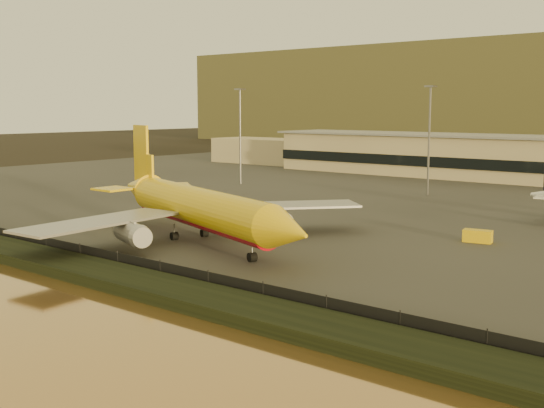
# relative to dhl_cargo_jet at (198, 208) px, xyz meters

# --- Properties ---
(ground) EXTENTS (900.00, 900.00, 0.00)m
(ground) POSITION_rel_dhl_cargo_jet_xyz_m (11.19, -6.24, -5.35)
(ground) COLOR black
(ground) RESTS_ON ground
(embankment) EXTENTS (320.00, 7.00, 1.40)m
(embankment) POSITION_rel_dhl_cargo_jet_xyz_m (11.19, -23.24, -4.65)
(embankment) COLOR black
(embankment) RESTS_ON ground
(tarmac) EXTENTS (320.00, 220.00, 0.20)m
(tarmac) POSITION_rel_dhl_cargo_jet_xyz_m (11.19, 88.76, -5.25)
(tarmac) COLOR #2D2D2D
(tarmac) RESTS_ON ground
(perimeter_fence) EXTENTS (300.00, 0.05, 2.20)m
(perimeter_fence) POSITION_rel_dhl_cargo_jet_xyz_m (11.19, -19.24, -4.05)
(perimeter_fence) COLOR black
(perimeter_fence) RESTS_ON tarmac
(terminal_building) EXTENTS (202.00, 25.00, 12.60)m
(terminal_building) POSITION_rel_dhl_cargo_jet_xyz_m (-3.33, 119.31, 0.90)
(terminal_building) COLOR #C7B58A
(terminal_building) RESTS_ON tarmac
(apron_light_masts) EXTENTS (152.20, 12.20, 25.40)m
(apron_light_masts) POSITION_rel_dhl_cargo_jet_xyz_m (26.19, 68.76, 10.35)
(apron_light_masts) COLOR slate
(apron_light_masts) RESTS_ON tarmac
(dhl_cargo_jet) EXTENTS (56.35, 53.68, 17.25)m
(dhl_cargo_jet) POSITION_rel_dhl_cargo_jet_xyz_m (0.00, 0.00, 0.00)
(dhl_cargo_jet) COLOR #DFB40B
(dhl_cargo_jet) RESTS_ON tarmac
(gse_vehicle_yellow) EXTENTS (4.52, 2.69, 1.90)m
(gse_vehicle_yellow) POSITION_rel_dhl_cargo_jet_xyz_m (33.19, 26.64, -4.20)
(gse_vehicle_yellow) COLOR #DFB40B
(gse_vehicle_yellow) RESTS_ON tarmac
(gse_vehicle_white) EXTENTS (4.62, 2.92, 1.92)m
(gse_vehicle_white) POSITION_rel_dhl_cargo_jet_xyz_m (-11.08, 28.74, -4.19)
(gse_vehicle_white) COLOR white
(gse_vehicle_white) RESTS_ON tarmac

